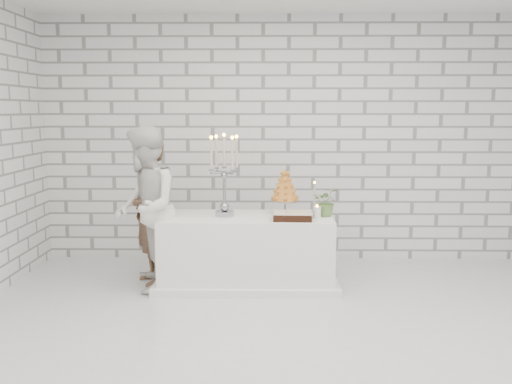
% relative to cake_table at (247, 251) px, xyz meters
% --- Properties ---
extents(ground, '(6.00, 5.00, 0.01)m').
position_rel_cake_table_xyz_m(ground, '(0.48, -1.38, -0.38)').
color(ground, silver).
rests_on(ground, ground).
extents(wall_back, '(6.00, 0.01, 3.00)m').
position_rel_cake_table_xyz_m(wall_back, '(0.48, 1.12, 1.12)').
color(wall_back, white).
rests_on(wall_back, ground).
extents(wall_front, '(6.00, 0.01, 3.00)m').
position_rel_cake_table_xyz_m(wall_front, '(0.48, -3.88, 1.12)').
color(wall_front, white).
rests_on(wall_front, ground).
extents(cake_table, '(1.80, 0.80, 0.75)m').
position_rel_cake_table_xyz_m(cake_table, '(0.00, 0.00, 0.00)').
color(cake_table, white).
rests_on(cake_table, ground).
extents(groom, '(0.62, 0.69, 1.60)m').
position_rel_cake_table_xyz_m(groom, '(-1.03, 0.07, 0.42)').
color(groom, '#3F2C20').
rests_on(groom, ground).
extents(bride, '(0.78, 0.93, 1.71)m').
position_rel_cake_table_xyz_m(bride, '(-1.04, -0.15, 0.48)').
color(bride, white).
rests_on(bride, ground).
extents(candelabra, '(0.40, 0.40, 0.87)m').
position_rel_cake_table_xyz_m(candelabra, '(-0.23, -0.01, 0.81)').
color(candelabra, '#94939C').
rests_on(candelabra, cake_table).
extents(croquembouche, '(0.34, 0.34, 0.49)m').
position_rel_cake_table_xyz_m(croquembouche, '(0.41, 0.12, 0.62)').
color(croquembouche, '#9B591B').
rests_on(croquembouche, cake_table).
extents(chocolate_cake, '(0.40, 0.29, 0.08)m').
position_rel_cake_table_xyz_m(chocolate_cake, '(0.47, -0.20, 0.42)').
color(chocolate_cake, black).
rests_on(chocolate_cake, cake_table).
extents(pillar_candle, '(0.09, 0.09, 0.12)m').
position_rel_cake_table_xyz_m(pillar_candle, '(0.73, -0.11, 0.44)').
color(pillar_candle, white).
rests_on(pillar_candle, cake_table).
extents(extra_taper, '(0.07, 0.07, 0.32)m').
position_rel_cake_table_xyz_m(extra_taper, '(0.73, 0.22, 0.54)').
color(extra_taper, beige).
rests_on(extra_taper, cake_table).
extents(flowers, '(0.30, 0.26, 0.31)m').
position_rel_cake_table_xyz_m(flowers, '(0.84, 0.01, 0.53)').
color(flowers, '#4A7237').
rests_on(flowers, cake_table).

